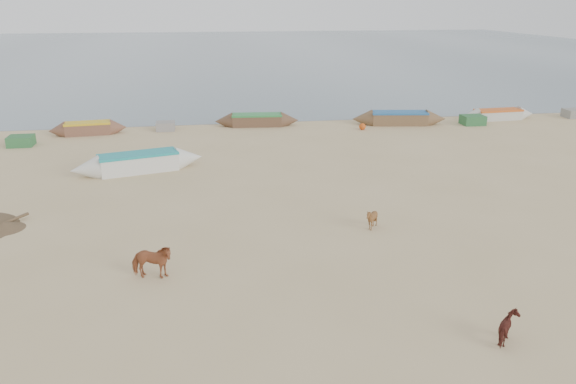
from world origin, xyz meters
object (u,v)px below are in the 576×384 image
object	(u,v)px
cow_adult	(152,262)
near_canoe	(139,162)
calf_front	(372,219)
calf_right	(510,329)

from	to	relation	value
cow_adult	near_canoe	world-z (taller)	cow_adult
near_canoe	calf_front	bearing A→B (deg)	-59.59
cow_adult	calf_front	distance (m)	8.35
cow_adult	calf_right	distance (m)	10.35
cow_adult	calf_front	size ratio (longest dim) A/B	1.61
cow_adult	calf_right	size ratio (longest dim) A/B	1.69
calf_right	near_canoe	size ratio (longest dim) A/B	0.12
cow_adult	near_canoe	bearing A→B (deg)	18.99
cow_adult	calf_right	world-z (taller)	cow_adult
calf_front	near_canoe	world-z (taller)	near_canoe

